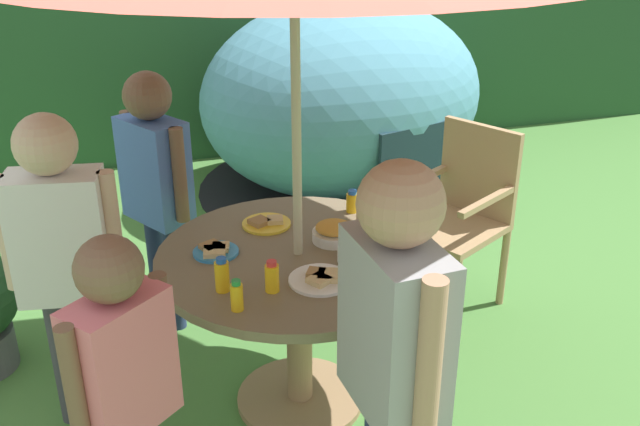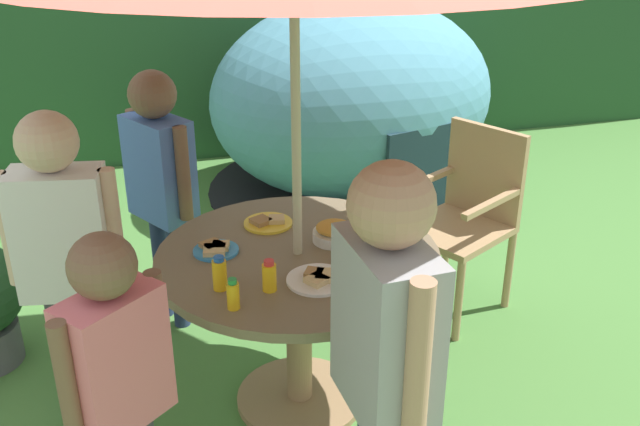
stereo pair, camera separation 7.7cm
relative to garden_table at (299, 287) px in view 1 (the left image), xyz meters
The scene contains 19 objects.
ground_plane 0.58m from the garden_table, ahead, with size 10.00×10.00×0.02m, color #477A38.
hedge_backdrop 3.52m from the garden_table, 90.00° to the left, with size 9.00×0.70×1.67m, color #234C28.
garden_table is the anchor object (origin of this frame).
wooden_chair 1.18m from the garden_table, 29.03° to the left, with size 0.64×0.62×0.96m.
dome_tent 2.45m from the garden_table, 67.07° to the left, with size 2.62×2.62×1.38m.
child_in_blue_shirt 0.97m from the garden_table, 120.68° to the left, with size 0.33×0.39×1.31m.
child_in_white_shirt 0.94m from the garden_table, 169.76° to the left, with size 0.45×0.25×1.34m.
child_in_pink_shirt 0.93m from the garden_table, 141.10° to the right, with size 0.34×0.32×1.18m.
child_in_grey_shirt 0.91m from the garden_table, 86.31° to the right, with size 0.24×0.48×1.42m.
snack_bowl 0.27m from the garden_table, 20.55° to the left, with size 0.18×0.18×0.08m.
plate_back_edge 0.37m from the garden_table, 163.41° to the left, with size 0.18×0.18×0.03m.
plate_mid_left 0.29m from the garden_table, 84.79° to the right, with size 0.24×0.24×0.03m.
plate_far_right 0.42m from the garden_table, 13.90° to the right, with size 0.18×0.18×0.03m.
plate_near_left 0.34m from the garden_table, 102.14° to the left, with size 0.21×0.21×0.03m.
juice_bottle_near_right 0.45m from the garden_table, 149.73° to the right, with size 0.05×0.05×0.13m.
juice_bottle_far_left 0.37m from the garden_table, 123.42° to the right, with size 0.05×0.05×0.12m.
juice_bottle_center_front 0.50m from the garden_table, 42.90° to the left, with size 0.05×0.05×0.10m.
juice_bottle_center_back 0.51m from the garden_table, 132.54° to the right, with size 0.04×0.04×0.12m.
cup_near 0.28m from the garden_table, 36.57° to the right, with size 0.07×0.07×0.07m, color white.
Camera 1 is at (-0.66, -2.44, 2.07)m, focal length 40.42 mm.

